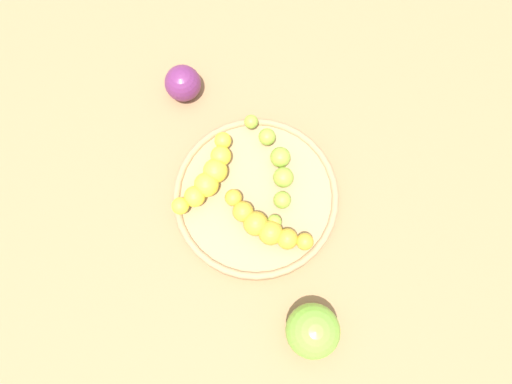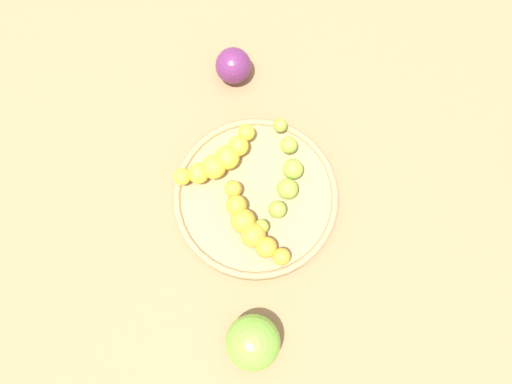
% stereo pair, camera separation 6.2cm
% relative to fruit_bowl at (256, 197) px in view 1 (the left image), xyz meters
% --- Properties ---
extents(ground_plane, '(2.40, 2.40, 0.00)m').
position_rel_fruit_bowl_xyz_m(ground_plane, '(0.00, 0.00, -0.01)').
color(ground_plane, '#936D47').
extents(fruit_bowl, '(0.23, 0.23, 0.02)m').
position_rel_fruit_bowl_xyz_m(fruit_bowl, '(0.00, 0.00, 0.00)').
color(fruit_bowl, '#A08259').
rests_on(fruit_bowl, ground_plane).
extents(banana_spotted, '(0.04, 0.13, 0.03)m').
position_rel_fruit_bowl_xyz_m(banana_spotted, '(-0.03, -0.03, 0.02)').
color(banana_spotted, gold).
rests_on(banana_spotted, fruit_bowl).
extents(banana_green, '(0.12, 0.12, 0.03)m').
position_rel_fruit_bowl_xyz_m(banana_green, '(0.04, -0.00, 0.02)').
color(banana_green, '#8CAD38').
rests_on(banana_green, fruit_bowl).
extents(banana_yellow, '(0.13, 0.05, 0.03)m').
position_rel_fruit_bowl_xyz_m(banana_yellow, '(-0.02, 0.07, 0.02)').
color(banana_yellow, yellow).
rests_on(banana_yellow, fruit_bowl).
extents(apple_green, '(0.07, 0.07, 0.07)m').
position_rel_fruit_bowl_xyz_m(apple_green, '(-0.11, -0.15, 0.02)').
color(apple_green, '#72B238').
rests_on(apple_green, ground_plane).
extents(plum_purple, '(0.05, 0.05, 0.05)m').
position_rel_fruit_bowl_xyz_m(plum_purple, '(0.08, 0.18, 0.01)').
color(plum_purple, '#662659').
rests_on(plum_purple, ground_plane).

